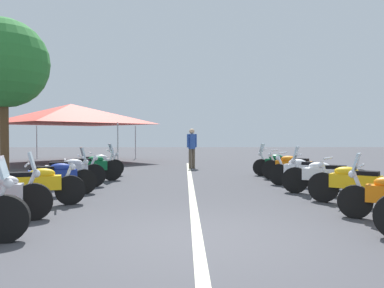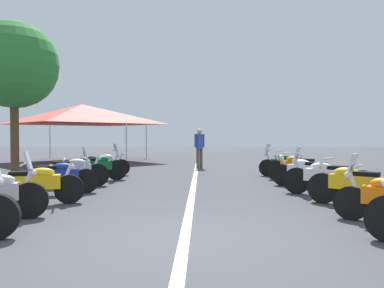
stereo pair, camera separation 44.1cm
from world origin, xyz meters
name	(u,v)px [view 1 (the left image)]	position (x,y,z in m)	size (l,w,h in m)	color
ground_plane	(198,240)	(0.00, 0.00, 0.00)	(80.00, 80.00, 0.00)	#424247
lane_centre_stripe	(192,191)	(4.59, 0.00, 0.00)	(19.71, 0.16, 0.01)	beige
motorcycle_left_row_2	(34,185)	(2.55, 3.36, 0.46)	(0.91, 2.05, 1.00)	black
motorcycle_left_row_3	(54,177)	(3.94, 3.42, 0.47)	(1.03, 2.01, 1.21)	black
motorcycle_left_row_4	(67,172)	(5.24, 3.50, 0.47)	(1.00, 2.06, 1.02)	black
motorcycle_left_row_5	(91,167)	(6.74, 3.23, 0.48)	(1.01, 1.97, 1.23)	black
motorcycle_left_row_6	(96,164)	(8.17, 3.41, 0.45)	(0.84, 2.01, 0.99)	black
motorcycle_right_row_2	(354,184)	(2.57, -3.45, 0.47)	(1.36, 1.68, 1.02)	black
motorcycle_right_row_3	(325,176)	(3.97, -3.36, 0.48)	(1.13, 2.06, 1.23)	black
motorcycle_right_row_4	(303,171)	(5.38, -3.24, 0.46)	(1.29, 1.80, 1.00)	black
motorcycle_right_row_5	(293,167)	(6.74, -3.37, 0.47)	(1.36, 1.89, 1.01)	black
motorcycle_right_row_6	(280,164)	(8.01, -3.26, 0.46)	(1.13, 1.89, 1.20)	black
bystander_1	(192,145)	(11.42, -0.14, 1.06)	(0.34, 0.45, 1.79)	brown
roadside_tree_0	(3,64)	(9.13, 7.13, 4.25)	(3.40, 3.40, 5.97)	brown
event_tent	(71,114)	(15.13, 6.40, 2.65)	(6.89, 6.89, 3.20)	#E54C3F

